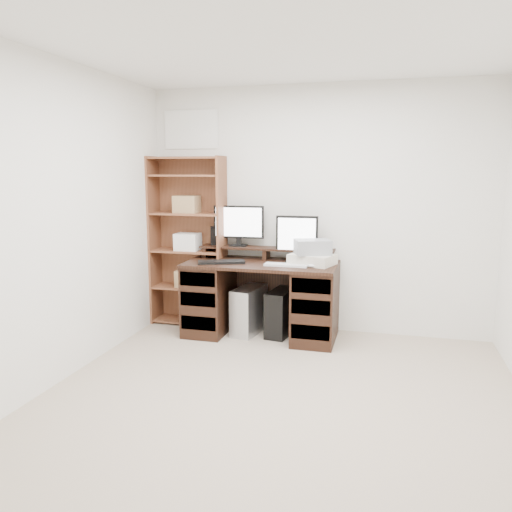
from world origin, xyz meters
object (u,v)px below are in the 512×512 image
at_px(tower_silver, 249,310).
at_px(tower_black, 281,312).
at_px(desk, 261,298).
at_px(monitor_wide, 239,224).
at_px(printer, 312,259).
at_px(monitor_small, 297,237).
at_px(bookshelf, 189,240).

xyz_separation_m(tower_silver, tower_black, (0.33, 0.03, -0.01)).
bearing_deg(desk, monitor_wide, 141.86).
bearing_deg(tower_black, desk, -152.73).
bearing_deg(tower_black, tower_silver, -165.96).
xyz_separation_m(monitor_wide, printer, (0.81, -0.22, -0.30)).
distance_m(monitor_small, bookshelf, 1.19).
bearing_deg(bookshelf, tower_black, -7.98).
distance_m(monitor_wide, printer, 0.89).
height_order(desk, monitor_small, monitor_small).
distance_m(tower_black, bookshelf, 1.27).
distance_m(monitor_wide, bookshelf, 0.59).
height_order(monitor_small, bookshelf, bookshelf).
height_order(monitor_wide, printer, monitor_wide).
height_order(printer, bookshelf, bookshelf).
bearing_deg(monitor_small, tower_black, -151.68).
xyz_separation_m(monitor_wide, tower_black, (0.50, -0.18, -0.87)).
xyz_separation_m(tower_black, bookshelf, (-1.05, 0.15, 0.69)).
bearing_deg(printer, bookshelf, -170.68).
relative_size(monitor_wide, tower_black, 1.09).
bearing_deg(desk, bookshelf, 166.12).
distance_m(desk, tower_black, 0.26).
xyz_separation_m(printer, tower_black, (-0.31, 0.05, -0.57)).
relative_size(monitor_wide, monitor_small, 1.16).
bearing_deg(monitor_wide, printer, -17.60).
xyz_separation_m(desk, bookshelf, (-0.86, 0.21, 0.53)).
bearing_deg(bookshelf, monitor_small, -3.26).
bearing_deg(tower_silver, desk, -3.14).
relative_size(desk, tower_silver, 3.14).
distance_m(desk, monitor_wide, 0.82).
xyz_separation_m(desk, monitor_wide, (-0.31, 0.24, 0.72)).
height_order(monitor_wide, tower_black, monitor_wide).
relative_size(monitor_wide, tower_silver, 1.12).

